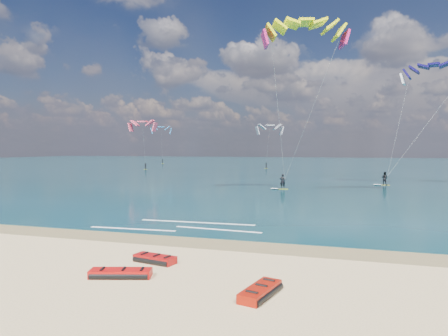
{
  "coord_description": "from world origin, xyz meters",
  "views": [
    {
      "loc": [
        11.29,
        -16.29,
        4.9
      ],
      "look_at": [
        4.06,
        8.0,
        3.65
      ],
      "focal_mm": 32.0,
      "sensor_mm": 36.0,
      "label": 1
    }
  ],
  "objects_px": {
    "packed_kite_left": "(121,277)",
    "kitesurfer_far": "(411,118)",
    "packed_kite_mid": "(155,262)",
    "kitesurfer_main": "(293,105)",
    "packed_kite_right": "(260,296)"
  },
  "relations": [
    {
      "from": "packed_kite_mid",
      "to": "kitesurfer_main",
      "type": "bearing_deg",
      "value": 96.42
    },
    {
      "from": "kitesurfer_main",
      "to": "packed_kite_left",
      "type": "bearing_deg",
      "value": -105.73
    },
    {
      "from": "packed_kite_left",
      "to": "kitesurfer_main",
      "type": "distance_m",
      "value": 31.74
    },
    {
      "from": "packed_kite_mid",
      "to": "packed_kite_right",
      "type": "height_order",
      "value": "packed_kite_right"
    },
    {
      "from": "packed_kite_left",
      "to": "packed_kite_mid",
      "type": "relative_size",
      "value": 1.22
    },
    {
      "from": "packed_kite_left",
      "to": "kitesurfer_main",
      "type": "xyz_separation_m",
      "value": [
        2.87,
        30.14,
        9.52
      ]
    },
    {
      "from": "packed_kite_mid",
      "to": "packed_kite_right",
      "type": "distance_m",
      "value": 5.72
    },
    {
      "from": "packed_kite_left",
      "to": "packed_kite_mid",
      "type": "xyz_separation_m",
      "value": [
        0.36,
        2.16,
        0.0
      ]
    },
    {
      "from": "packed_kite_left",
      "to": "kitesurfer_far",
      "type": "height_order",
      "value": "kitesurfer_far"
    },
    {
      "from": "packed_kite_mid",
      "to": "kitesurfer_main",
      "type": "height_order",
      "value": "kitesurfer_main"
    },
    {
      "from": "packed_kite_mid",
      "to": "kitesurfer_far",
      "type": "relative_size",
      "value": 0.12
    },
    {
      "from": "kitesurfer_far",
      "to": "kitesurfer_main",
      "type": "bearing_deg",
      "value": -151.4
    },
    {
      "from": "packed_kite_right",
      "to": "kitesurfer_far",
      "type": "height_order",
      "value": "kitesurfer_far"
    },
    {
      "from": "packed_kite_left",
      "to": "packed_kite_right",
      "type": "relative_size",
      "value": 1.11
    },
    {
      "from": "packed_kite_left",
      "to": "packed_kite_right",
      "type": "xyz_separation_m",
      "value": [
        5.48,
        -0.39,
        0.0
      ]
    }
  ]
}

